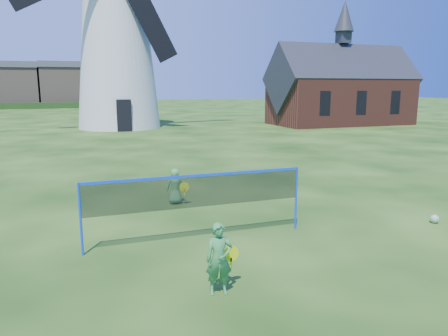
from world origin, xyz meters
The scene contains 7 objects.
ground centered at (0.00, 0.00, 0.00)m, with size 220.00×220.00×0.00m, color black.
windmill centered at (0.57, 28.17, 7.21)m, with size 15.76×6.86×21.11m.
chapel centered at (20.47, 24.83, 3.13)m, with size 13.16×6.38×11.13m.
badminton_net centered at (-0.69, -0.23, 1.14)m, with size 5.05×0.05×1.55m.
player_girl centered at (-1.04, -2.75, 0.62)m, with size 0.67×0.38×1.24m.
player_boy centered at (-0.45, 2.99, 0.53)m, with size 0.64×0.43×1.07m.
play_ball centered at (5.41, -1.06, 0.11)m, with size 0.22×0.22×0.22m, color green.
Camera 1 is at (-3.19, -9.00, 3.44)m, focal length 33.70 mm.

